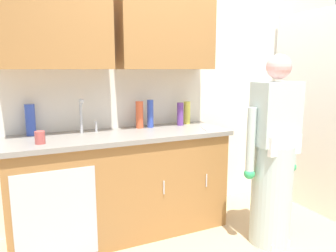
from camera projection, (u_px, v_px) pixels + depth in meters
kitchen_wall_with_uppers at (151, 72)px, 3.16m from camera, size 4.80×0.44×2.70m
closet_door_panel at (312, 112)px, 3.36m from camera, size 0.04×1.10×2.10m
counter_cabinet at (121, 186)px, 2.91m from camera, size 1.90×0.62×0.90m
countertop at (120, 135)px, 2.83m from camera, size 1.96×0.66×0.04m
sink at (89, 137)px, 2.72m from camera, size 0.50×0.36×0.35m
person_at_sink at (273, 166)px, 2.70m from camera, size 0.55×0.34×1.62m
bottle_dish_liquid at (180, 114)px, 3.21m from camera, size 0.07×0.07×0.23m
bottle_water_short at (30, 120)px, 2.71m from camera, size 0.08×0.08×0.27m
bottle_soap at (187, 113)px, 3.29m from camera, size 0.07×0.07×0.23m
bottle_cleaner_spray at (140, 115)px, 3.05m from camera, size 0.07×0.07×0.26m
bottle_water_tall at (150, 114)px, 3.09m from camera, size 0.06×0.06×0.27m
cup_by_sink at (40, 138)px, 2.42m from camera, size 0.08×0.08×0.10m
knife_on_counter at (206, 129)px, 2.99m from camera, size 0.09×0.24×0.01m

